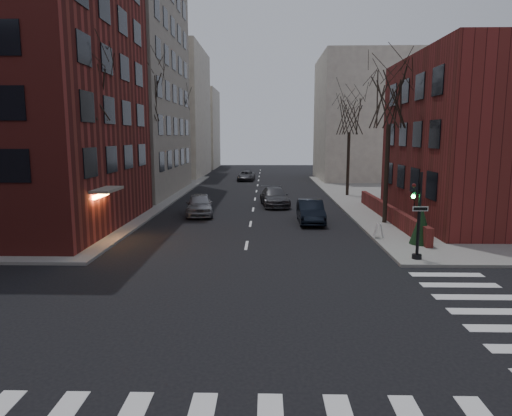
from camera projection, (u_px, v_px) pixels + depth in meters
The scene contains 21 objects.
ground at pixel (227, 350), 12.36m from camera, with size 160.00×160.00×0.00m, color black.
building_left_tan at pixel (81, 50), 44.13m from camera, with size 18.00×18.00×28.00m, color gray.
building_right_brick at pixel (502, 140), 29.88m from camera, with size 12.00×14.00×11.00m, color maroon.
low_wall_right at pixel (388, 212), 30.80m from camera, with size 0.35×16.00×1.00m, color maroon.
building_distant_la at pixel (155, 113), 65.60m from camera, with size 14.00×16.00×18.00m, color beige.
building_distant_ra at pixel (372, 119), 60.14m from camera, with size 14.00×14.00×16.00m, color beige.
building_distant_lb at pixel (189, 129), 82.66m from camera, with size 10.00×12.00×14.00m, color beige.
traffic_signal at pixel (417, 221), 20.76m from camera, with size 0.76×0.44×4.00m.
tree_left_a at pixel (88, 86), 25.06m from camera, with size 4.18×4.18×10.26m.
tree_left_b at pixel (145, 96), 36.84m from camera, with size 4.40×4.40×10.80m.
tree_left_c at pixel (178, 115), 50.80m from camera, with size 3.96×3.96×9.72m.
tree_right_a at pixel (390, 99), 28.67m from camera, with size 3.96×3.96×9.72m.
tree_right_b at pixel (350, 116), 42.57m from camera, with size 3.74×3.74×9.18m.
streetlamp_near at pixel (141, 157), 33.60m from camera, with size 0.36×0.36×6.28m.
streetlamp_far at pixel (188, 149), 53.35m from camera, with size 0.36×0.36×6.28m.
parked_sedan at pixel (311, 212), 30.43m from camera, with size 1.61×4.61×1.52m, color black.
car_lane_silver at pixel (200, 204), 33.32m from camera, with size 1.88×4.66×1.59m, color gray.
car_lane_gray at pixel (275, 197), 37.76m from camera, with size 2.11×5.19×1.51m, color #3D3D41.
car_lane_far at pixel (246, 176), 59.23m from camera, with size 2.08×4.52×1.25m, color #44444A.
sandwich_board at pixel (379, 230), 25.31m from camera, with size 0.36×0.51×0.81m, color white.
evergreen_shrub at pixel (422, 225), 23.77m from camera, with size 1.18×1.18×1.96m, color black.
Camera 1 is at (1.05, -11.58, 5.75)m, focal length 32.00 mm.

